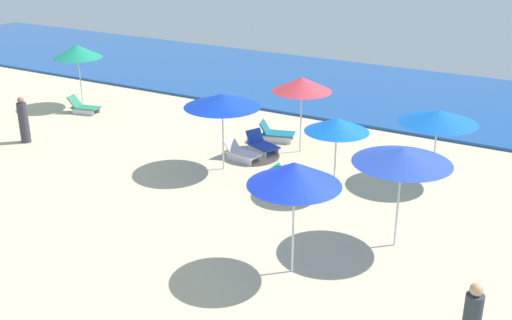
# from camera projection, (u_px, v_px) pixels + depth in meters

# --- Properties ---
(ocean) EXTENTS (60.00, 10.32, 0.12)m
(ocean) POSITION_uv_depth(u_px,v_px,m) (358.00, 89.00, 29.96)
(ocean) COLOR #194993
(ocean) RESTS_ON ground_plane
(umbrella_0) EXTENTS (2.42, 2.42, 2.34)m
(umbrella_0) POSITION_uv_depth(u_px,v_px,m) (438.00, 117.00, 19.02)
(umbrella_0) COLOR silver
(umbrella_0) RESTS_ON ground_plane
(umbrella_1) EXTENTS (2.09, 2.09, 2.71)m
(umbrella_1) POSITION_uv_depth(u_px,v_px,m) (77.00, 51.00, 26.62)
(umbrella_1) COLOR silver
(umbrella_1) RESTS_ON ground_plane
(lounge_chair_1_0) EXTENTS (1.40, 0.84, 0.72)m
(lounge_chair_1_0) POSITION_uv_depth(u_px,v_px,m) (83.00, 107.00, 26.49)
(lounge_chair_1_0) COLOR silver
(lounge_chair_1_0) RESTS_ON ground_plane
(umbrella_2) EXTENTS (2.16, 2.16, 2.79)m
(umbrella_2) POSITION_uv_depth(u_px,v_px,m) (294.00, 174.00, 13.91)
(umbrella_2) COLOR silver
(umbrella_2) RESTS_ON ground_plane
(umbrella_3) EXTENTS (2.09, 2.09, 2.72)m
(umbrella_3) POSITION_uv_depth(u_px,v_px,m) (302.00, 84.00, 21.37)
(umbrella_3) COLOR silver
(umbrella_3) RESTS_ON ground_plane
(lounge_chair_3_0) EXTENTS (1.37, 1.07, 0.71)m
(lounge_chair_3_0) POSITION_uv_depth(u_px,v_px,m) (262.00, 144.00, 22.19)
(lounge_chair_3_0) COLOR silver
(lounge_chair_3_0) RESTS_ON ground_plane
(lounge_chair_3_1) EXTENTS (1.38, 0.97, 0.72)m
(lounge_chair_3_1) POSITION_uv_depth(u_px,v_px,m) (276.00, 133.00, 23.26)
(lounge_chair_3_1) COLOR silver
(lounge_chair_3_1) RESTS_ON ground_plane
(umbrella_4) EXTENTS (1.93, 1.93, 2.36)m
(umbrella_4) POSITION_uv_depth(u_px,v_px,m) (337.00, 125.00, 18.26)
(umbrella_4) COLOR silver
(umbrella_4) RESTS_ON ground_plane
(lounge_chair_4_0) EXTENTS (1.34, 1.09, 0.73)m
(lounge_chair_4_0) POSITION_uv_depth(u_px,v_px,m) (297.00, 186.00, 18.77)
(lounge_chair_4_0) COLOR silver
(lounge_chair_4_0) RESTS_ON ground_plane
(lounge_chair_4_1) EXTENTS (1.51, 0.62, 0.75)m
(lounge_chair_4_1) POSITION_uv_depth(u_px,v_px,m) (294.00, 183.00, 18.96)
(lounge_chair_4_1) COLOR silver
(lounge_chair_4_1) RESTS_ON ground_plane
(umbrella_5) EXTENTS (2.45, 2.45, 2.65)m
(umbrella_5) POSITION_uv_depth(u_px,v_px,m) (402.00, 156.00, 15.10)
(umbrella_5) COLOR silver
(umbrella_5) RESTS_ON ground_plane
(umbrella_7) EXTENTS (2.49, 2.49, 2.58)m
(umbrella_7) POSITION_uv_depth(u_px,v_px,m) (222.00, 100.00, 19.90)
(umbrella_7) COLOR silver
(umbrella_7) RESTS_ON ground_plane
(lounge_chair_7_0) EXTENTS (1.35, 0.74, 0.65)m
(lounge_chair_7_0) POSITION_uv_depth(u_px,v_px,m) (241.00, 153.00, 21.45)
(lounge_chair_7_0) COLOR silver
(lounge_chair_7_0) RESTS_ON ground_plane
(beachgoer_3) EXTENTS (0.50, 0.50, 1.73)m
(beachgoer_3) POSITION_uv_depth(u_px,v_px,m) (24.00, 121.00, 22.92)
(beachgoer_3) COLOR #383541
(beachgoer_3) RESTS_ON ground_plane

